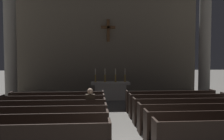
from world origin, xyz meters
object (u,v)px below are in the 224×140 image
(pew_right_row_3, at_px, (199,117))
(column_right_second, at_px, (205,40))
(pew_right_row_6, at_px, (170,101))
(lone_worshipper, at_px, (90,106))
(candlestick_inner_right, at_px, (115,78))
(pew_left_row_6, at_px, (58,102))
(pew_right_row_4, at_px, (187,110))
(pew_left_row_5, at_px, (54,107))
(candlestick_outer_left, at_px, (95,78))
(column_left_second, at_px, (10,39))
(pew_right_row_5, at_px, (178,105))
(candlestick_inner_left, at_px, (105,78))
(pew_left_row_4, at_px, (49,113))
(candlestick_outer_right, at_px, (125,77))
(pew_right_row_2, at_px, (215,126))
(altar, at_px, (110,90))
(pew_left_row_3, at_px, (42,120))
(pew_left_row_2, at_px, (34,130))

(pew_right_row_3, height_order, column_right_second, column_right_second)
(pew_right_row_6, xyz_separation_m, lone_worshipper, (-3.50, -1.86, 0.22))
(pew_right_row_6, height_order, candlestick_inner_right, candlestick_inner_right)
(pew_left_row_6, xyz_separation_m, pew_right_row_4, (4.95, -1.90, 0.00))
(pew_left_row_5, distance_m, pew_right_row_6, 5.04)
(candlestick_outer_left, xyz_separation_m, lone_worshipper, (-0.18, -4.97, -0.57))
(pew_left_row_5, bearing_deg, column_left_second, 127.84)
(lone_worshipper, bearing_deg, pew_right_row_5, 14.58)
(candlestick_inner_left, bearing_deg, column_right_second, -2.82)
(pew_right_row_6, height_order, lone_worshipper, lone_worshipper)
(pew_right_row_3, height_order, pew_right_row_4, same)
(pew_left_row_4, height_order, column_right_second, column_right_second)
(candlestick_inner_right, distance_m, candlestick_outer_right, 0.55)
(pew_left_row_6, distance_m, pew_right_row_2, 6.24)
(pew_right_row_3, relative_size, lone_worshipper, 2.99)
(altar, bearing_deg, candlestick_outer_right, -0.00)
(lone_worshipper, bearing_deg, candlestick_outer_right, 69.27)
(pew_left_row_3, relative_size, column_left_second, 0.56)
(column_right_second, xyz_separation_m, candlestick_outer_left, (-6.26, 0.28, -2.16))
(pew_left_row_6, xyz_separation_m, pew_right_row_2, (4.95, -3.80, 0.00))
(pew_right_row_3, distance_m, candlestick_inner_left, 6.62)
(pew_left_row_4, xyz_separation_m, candlestick_outer_right, (3.32, 5.01, 0.78))
(pew_left_row_2, distance_m, pew_right_row_4, 5.30)
(candlestick_outer_left, bearing_deg, column_left_second, -176.47)
(pew_right_row_2, bearing_deg, candlestick_outer_right, 103.22)
(pew_left_row_4, xyz_separation_m, altar, (2.47, 5.01, 0.06))
(pew_right_row_4, height_order, lone_worshipper, lone_worshipper)
(pew_right_row_3, bearing_deg, candlestick_inner_left, 114.96)
(lone_worshipper, bearing_deg, altar, 78.28)
(pew_right_row_3, xyz_separation_m, column_left_second, (-7.88, 5.68, 2.94))
(column_left_second, distance_m, altar, 6.13)
(pew_left_row_6, height_order, altar, altar)
(pew_right_row_2, xyz_separation_m, candlestick_inner_right, (-2.17, 6.91, 0.78))
(pew_right_row_3, distance_m, pew_right_row_6, 2.85)
(candlestick_inner_right, height_order, candlestick_outer_right, same)
(pew_right_row_6, xyz_separation_m, candlestick_outer_right, (-1.62, 3.11, 0.78))
(pew_left_row_3, xyz_separation_m, pew_right_row_2, (4.95, -0.95, 0.00))
(pew_right_row_2, distance_m, altar, 7.34)
(candlestick_inner_right, bearing_deg, pew_right_row_4, -66.54)
(column_right_second, relative_size, altar, 3.19)
(candlestick_inner_left, bearing_deg, pew_right_row_3, -65.04)
(pew_left_row_3, relative_size, pew_left_row_5, 1.00)
(candlestick_inner_left, bearing_deg, pew_right_row_6, -48.24)
(pew_left_row_3, relative_size, column_right_second, 0.56)
(pew_left_row_3, xyz_separation_m, altar, (2.47, 5.96, 0.06))
(column_right_second, bearing_deg, candlestick_outer_right, 176.47)
(pew_right_row_6, relative_size, candlestick_inner_left, 5.14)
(pew_right_row_5, relative_size, pew_right_row_6, 1.00)
(candlestick_inner_right, height_order, lone_worshipper, candlestick_inner_right)
(altar, bearing_deg, column_left_second, -177.02)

